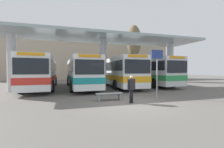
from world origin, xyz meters
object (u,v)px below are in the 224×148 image
at_px(transit_bus_left_bay, 42,71).
at_px(transit_bus_center_bay, 81,72).
at_px(pedestrian_waiting, 131,86).
at_px(transit_bus_far_right_bay, 147,71).
at_px(waiting_bench_near_pillar, 109,95).
at_px(transit_bus_right_bay, 116,71).
at_px(parked_car_street, 124,75).
at_px(info_sign_platform, 157,64).
at_px(poplar_tree_behind_left, 134,41).

distance_m(transit_bus_left_bay, transit_bus_center_bay, 4.10).
xyz_separation_m(transit_bus_left_bay, pedestrian_waiting, (6.18, -9.57, -0.82)).
xyz_separation_m(transit_bus_far_right_bay, waiting_bench_near_pillar, (-7.26, -7.92, -1.50)).
height_order(transit_bus_right_bay, parked_car_street, transit_bus_right_bay).
bearing_deg(info_sign_platform, poplar_tree_behind_left, 70.46).
xyz_separation_m(transit_bus_far_right_bay, pedestrian_waiting, (-6.25, -9.05, -0.87)).
distance_m(transit_bus_center_bay, info_sign_platform, 9.02).
bearing_deg(waiting_bench_near_pillar, parked_car_street, 66.21).
height_order(transit_bus_center_bay, pedestrian_waiting, transit_bus_center_bay).
bearing_deg(transit_bus_center_bay, transit_bus_far_right_bay, 178.89).
bearing_deg(waiting_bench_near_pillar, transit_bus_center_bay, 98.24).
bearing_deg(info_sign_platform, transit_bus_right_bay, 91.34).
bearing_deg(parked_car_street, poplar_tree_behind_left, -88.64).
xyz_separation_m(transit_bus_far_right_bay, poplar_tree_behind_left, (1.93, 8.23, 5.39)).
distance_m(info_sign_platform, parked_car_street, 21.03).
relative_size(transit_bus_left_bay, waiting_bench_near_pillar, 7.06).
height_order(transit_bus_far_right_bay, waiting_bench_near_pillar, transit_bus_far_right_bay).
xyz_separation_m(transit_bus_right_bay, poplar_tree_behind_left, (5.92, 7.63, 5.41)).
bearing_deg(poplar_tree_behind_left, transit_bus_far_right_bay, -103.19).
relative_size(transit_bus_center_bay, waiting_bench_near_pillar, 6.72).
distance_m(info_sign_platform, pedestrian_waiting, 3.04).
height_order(transit_bus_center_bay, transit_bus_far_right_bay, transit_bus_far_right_bay).
bearing_deg(info_sign_platform, transit_bus_far_right_bay, 64.35).
bearing_deg(info_sign_platform, waiting_bench_near_pillar, -179.84).
height_order(transit_bus_left_bay, transit_bus_center_bay, transit_bus_left_bay).
xyz_separation_m(transit_bus_right_bay, info_sign_platform, (0.20, -8.51, 0.54)).
xyz_separation_m(transit_bus_center_bay, pedestrian_waiting, (2.14, -8.89, -0.78)).
relative_size(transit_bus_far_right_bay, parked_car_street, 2.23).
distance_m(transit_bus_far_right_bay, info_sign_platform, 8.78).
height_order(transit_bus_center_bay, info_sign_platform, info_sign_platform).
height_order(transit_bus_left_bay, info_sign_platform, info_sign_platform).
height_order(transit_bus_far_right_bay, parked_car_street, transit_bus_far_right_bay).
relative_size(transit_bus_center_bay, info_sign_platform, 3.43).
bearing_deg(transit_bus_center_bay, pedestrian_waiting, 101.32).
height_order(transit_bus_left_bay, transit_bus_right_bay, transit_bus_right_bay).
xyz_separation_m(transit_bus_right_bay, parked_car_street, (5.67, 11.76, -0.78)).
height_order(pedestrian_waiting, poplar_tree_behind_left, poplar_tree_behind_left).
distance_m(transit_bus_center_bay, poplar_tree_behind_left, 14.38).
xyz_separation_m(pedestrian_waiting, poplar_tree_behind_left, (8.18, 17.28, 6.26)).
bearing_deg(transit_bus_far_right_bay, transit_bus_right_bay, -11.35).
bearing_deg(waiting_bench_near_pillar, info_sign_platform, 0.16).
bearing_deg(waiting_bench_near_pillar, transit_bus_far_right_bay, 47.45).
height_order(info_sign_platform, pedestrian_waiting, info_sign_platform).
relative_size(transit_bus_left_bay, parked_car_street, 2.56).
bearing_deg(transit_bus_far_right_bay, transit_bus_left_bay, -5.20).
relative_size(transit_bus_left_bay, transit_bus_center_bay, 1.05).
bearing_deg(poplar_tree_behind_left, transit_bus_right_bay, -127.83).
height_order(transit_bus_center_bay, transit_bus_right_bay, transit_bus_right_bay).
bearing_deg(info_sign_platform, parked_car_street, 74.90).
height_order(transit_bus_center_bay, poplar_tree_behind_left, poplar_tree_behind_left).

